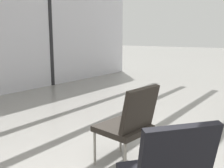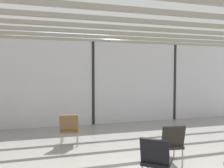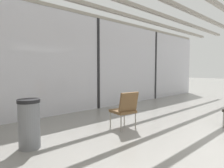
# 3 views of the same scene
# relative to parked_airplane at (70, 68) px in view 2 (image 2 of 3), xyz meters

# --- Properties ---
(glass_curtain_wall) EXTENTS (14.00, 0.08, 3.16)m
(glass_curtain_wall) POSITION_rel_parked_airplane_xyz_m (0.43, -5.81, -0.71)
(glass_curtain_wall) COLOR silver
(glass_curtain_wall) RESTS_ON ground
(window_mullion_1) EXTENTS (0.10, 0.12, 3.16)m
(window_mullion_1) POSITION_rel_parked_airplane_xyz_m (0.43, -5.81, -0.71)
(window_mullion_1) COLOR black
(window_mullion_1) RESTS_ON ground
(window_mullion_2) EXTENTS (0.10, 0.12, 3.16)m
(window_mullion_2) POSITION_rel_parked_airplane_xyz_m (3.93, -5.81, -0.71)
(window_mullion_2) COLOR black
(window_mullion_2) RESTS_ON ground
(ceiling_slats) EXTENTS (13.72, 6.72, 0.10)m
(ceiling_slats) POSITION_rel_parked_airplane_xyz_m (0.43, -9.11, 0.92)
(ceiling_slats) COLOR gray
(ceiling_slats) RESTS_ON glass_curtain_wall
(parked_airplane) EXTENTS (14.25, 4.57, 4.57)m
(parked_airplane) POSITION_rel_parked_airplane_xyz_m (0.00, 0.00, 0.00)
(parked_airplane) COLOR silver
(parked_airplane) RESTS_ON ground
(lounge_chair_1) EXTENTS (0.55, 0.59, 0.87)m
(lounge_chair_1) POSITION_rel_parked_airplane_xyz_m (-0.65, -8.16, -1.79)
(lounge_chair_1) COLOR brown
(lounge_chair_1) RESTS_ON ground
(lounge_chair_3) EXTENTS (0.54, 0.58, 0.87)m
(lounge_chair_3) POSITION_rel_parked_airplane_xyz_m (1.33, -10.00, -1.79)
(lounge_chair_3) COLOR #28231E
(lounge_chair_3) RESTS_ON ground
(lounge_chair_4) EXTENTS (0.70, 0.71, 0.87)m
(lounge_chair_4) POSITION_rel_parked_airplane_xyz_m (0.63, -10.71, -1.79)
(lounge_chair_4) COLOR black
(lounge_chair_4) RESTS_ON ground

